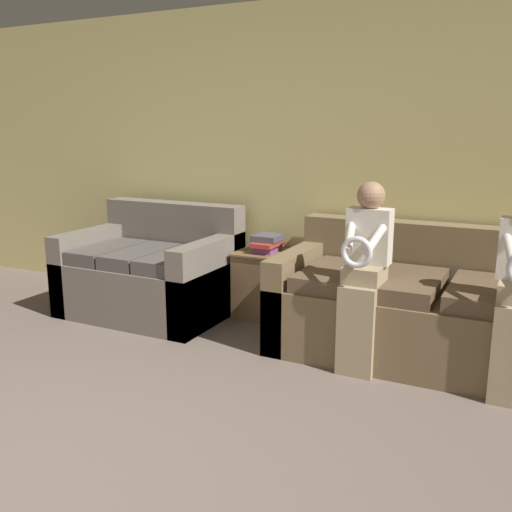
# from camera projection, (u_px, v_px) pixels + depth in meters

# --- Properties ---
(wall_back) EXTENTS (7.99, 0.06, 2.55)m
(wall_back) POSITION_uv_depth(u_px,v_px,m) (285.00, 162.00, 4.75)
(wall_back) COLOR #DBCC7F
(wall_back) RESTS_ON ground_plane
(couch_main) EXTENTS (2.30, 0.99, 0.88)m
(couch_main) POSITION_uv_depth(u_px,v_px,m) (446.00, 313.00, 3.87)
(couch_main) COLOR brown
(couch_main) RESTS_ON ground_plane
(couch_side) EXTENTS (1.34, 0.97, 0.91)m
(couch_side) POSITION_uv_depth(u_px,v_px,m) (152.00, 274.00, 4.88)
(couch_side) COLOR #70665B
(couch_side) RESTS_ON ground_plane
(child_left_seated) EXTENTS (0.28, 0.38, 1.23)m
(child_left_seated) POSITION_uv_depth(u_px,v_px,m) (364.00, 267.00, 3.63)
(child_left_seated) COLOR tan
(child_left_seated) RESTS_ON ground_plane
(side_shelf) EXTENTS (0.51, 0.43, 0.56)m
(side_shelf) POSITION_uv_depth(u_px,v_px,m) (268.00, 284.00, 4.75)
(side_shelf) COLOR brown
(side_shelf) RESTS_ON ground_plane
(book_stack) EXTENTS (0.21, 0.30, 0.14)m
(book_stack) POSITION_uv_depth(u_px,v_px,m) (268.00, 243.00, 4.69)
(book_stack) COLOR #7A4284
(book_stack) RESTS_ON side_shelf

